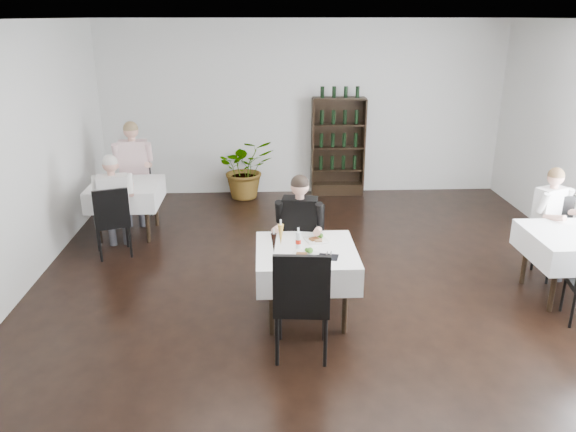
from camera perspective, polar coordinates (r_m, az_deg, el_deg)
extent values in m
plane|color=black|center=(6.15, 4.61, -9.93)|extent=(9.00, 9.00, 0.00)
plane|color=white|center=(5.35, 5.53, 19.23)|extent=(9.00, 9.00, 0.00)
plane|color=silver|center=(9.95, 1.59, 10.82)|extent=(7.00, 0.00, 7.00)
cube|color=black|center=(10.15, 4.97, 2.81)|extent=(0.90, 0.28, 0.20)
cylinder|color=black|center=(5.62, -1.65, -8.81)|extent=(0.06, 0.06, 0.71)
cylinder|color=black|center=(6.27, -1.79, -5.63)|extent=(0.06, 0.06, 0.71)
cylinder|color=black|center=(5.68, 5.82, -8.60)|extent=(0.06, 0.06, 0.71)
cylinder|color=black|center=(6.32, 4.87, -5.47)|extent=(0.06, 0.06, 0.71)
cube|color=black|center=(5.80, 1.85, -3.74)|extent=(0.85, 0.85, 0.04)
cube|color=white|center=(5.84, 1.84, -4.73)|extent=(1.03, 1.03, 0.30)
cylinder|color=black|center=(8.25, -18.75, -0.34)|extent=(0.06, 0.06, 0.71)
cylinder|color=black|center=(8.87, -17.62, 1.17)|extent=(0.06, 0.06, 0.71)
cylinder|color=black|center=(8.09, -14.12, -0.26)|extent=(0.06, 0.06, 0.71)
cylinder|color=black|center=(8.72, -13.31, 1.26)|extent=(0.06, 0.06, 0.71)
cube|color=black|center=(8.37, -16.19, 2.91)|extent=(0.80, 0.80, 0.04)
cube|color=white|center=(8.40, -16.12, 2.19)|extent=(0.98, 0.98, 0.30)
cylinder|color=black|center=(6.67, 25.41, -6.04)|extent=(0.06, 0.06, 0.71)
cylinder|color=black|center=(7.22, 22.99, -3.76)|extent=(0.06, 0.06, 0.71)
cube|color=black|center=(6.97, 27.07, -1.88)|extent=(0.80, 0.80, 0.04)
cube|color=white|center=(7.00, 26.93, -2.72)|extent=(0.98, 0.98, 0.30)
imported|color=#2B5C1F|center=(9.83, -4.31, 4.86)|extent=(1.10, 1.01, 1.05)
cylinder|color=black|center=(6.29, 1.89, -6.87)|extent=(0.03, 0.03, 0.45)
cylinder|color=black|center=(6.60, 0.36, -5.51)|extent=(0.03, 0.03, 0.45)
cylinder|color=black|center=(6.46, 4.97, -6.19)|extent=(0.03, 0.03, 0.45)
cylinder|color=black|center=(6.76, 3.33, -4.91)|extent=(0.03, 0.03, 0.45)
cube|color=black|center=(6.42, 2.67, -3.82)|extent=(0.58, 0.58, 0.07)
cube|color=black|center=(6.49, 1.87, -1.06)|extent=(0.43, 0.21, 0.48)
cylinder|color=black|center=(5.58, 3.71, -10.26)|extent=(0.04, 0.04, 0.50)
cylinder|color=black|center=(5.21, 3.81, -12.66)|extent=(0.04, 0.04, 0.50)
cylinder|color=black|center=(5.59, -0.85, -10.19)|extent=(0.04, 0.04, 0.50)
cylinder|color=black|center=(5.21, -1.12, -12.58)|extent=(0.04, 0.04, 0.50)
cube|color=black|center=(5.25, 1.41, -8.73)|extent=(0.55, 0.55, 0.08)
cube|color=black|center=(4.91, 1.39, -6.98)|extent=(0.51, 0.10, 0.55)
cylinder|color=black|center=(9.02, -17.18, 0.73)|extent=(0.04, 0.04, 0.47)
cylinder|color=black|center=(9.37, -16.10, 1.54)|extent=(0.04, 0.04, 0.47)
cylinder|color=black|center=(8.85, -14.79, 0.59)|extent=(0.04, 0.04, 0.47)
cylinder|color=black|center=(9.21, -13.78, 1.42)|extent=(0.04, 0.04, 0.47)
cube|color=black|center=(9.03, -15.62, 2.69)|extent=(0.56, 0.56, 0.07)
cube|color=black|center=(9.15, -15.22, 4.75)|extent=(0.47, 0.15, 0.51)
cylinder|color=black|center=(8.05, -16.05, -1.58)|extent=(0.03, 0.03, 0.44)
cylinder|color=black|center=(7.69, -15.72, -2.55)|extent=(0.03, 0.03, 0.44)
cylinder|color=black|center=(8.03, -18.75, -1.93)|extent=(0.03, 0.03, 0.44)
cylinder|color=black|center=(7.67, -18.55, -2.91)|extent=(0.03, 0.03, 0.44)
cube|color=black|center=(7.77, -17.45, -0.53)|extent=(0.56, 0.56, 0.07)
cube|color=black|center=(7.50, -17.51, 0.83)|extent=(0.43, 0.19, 0.48)
cylinder|color=black|center=(7.38, 24.98, -4.69)|extent=(0.03, 0.03, 0.44)
cylinder|color=black|center=(7.69, 23.69, -3.53)|extent=(0.03, 0.03, 0.44)
cylinder|color=black|center=(7.87, 26.20, -3.39)|extent=(0.03, 0.03, 0.44)
cube|color=black|center=(7.53, 25.89, -2.27)|extent=(0.45, 0.45, 0.07)
cube|color=black|center=(7.61, 25.47, 0.11)|extent=(0.44, 0.05, 0.48)
cylinder|color=black|center=(6.79, 26.16, -7.16)|extent=(0.03, 0.03, 0.40)
cylinder|color=black|center=(6.49, 26.94, -8.53)|extent=(0.03, 0.03, 0.40)
cube|color=#3B3C43|center=(6.27, 0.11, -3.73)|extent=(0.20, 0.42, 0.14)
cylinder|color=#3B3C43|center=(6.24, -0.09, -6.93)|extent=(0.11, 0.11, 0.47)
cube|color=#3B3C43|center=(6.25, 1.88, -3.82)|extent=(0.20, 0.42, 0.14)
cylinder|color=#3B3C43|center=(6.22, 1.69, -7.03)|extent=(0.11, 0.11, 0.47)
cube|color=black|center=(6.31, 1.20, -0.45)|extent=(0.42, 0.28, 0.53)
cylinder|color=tan|center=(6.10, -1.15, -1.37)|extent=(0.13, 0.31, 0.15)
cylinder|color=tan|center=(6.06, 3.03, -1.56)|extent=(0.13, 0.31, 0.15)
sphere|color=tan|center=(6.16, 1.20, 3.04)|extent=(0.20, 0.20, 0.20)
sphere|color=black|center=(6.16, 1.21, 3.30)|extent=(0.20, 0.20, 0.20)
cube|color=#3B3C43|center=(8.89, -16.04, 3.01)|extent=(0.19, 0.46, 0.15)
cylinder|color=#3B3C43|center=(8.81, -15.99, 0.56)|extent=(0.12, 0.12, 0.52)
cube|color=#3B3C43|center=(8.86, -14.67, 3.08)|extent=(0.19, 0.46, 0.15)
cylinder|color=#3B3C43|center=(8.78, -14.62, 0.63)|extent=(0.12, 0.12, 0.52)
cube|color=beige|center=(8.98, -15.40, 5.57)|extent=(0.45, 0.27, 0.59)
cylinder|color=tan|center=(8.75, -17.21, 4.88)|extent=(0.11, 0.34, 0.17)
cylinder|color=tan|center=(8.68, -14.01, 5.06)|extent=(0.11, 0.34, 0.17)
sphere|color=tan|center=(8.87, -15.68, 8.34)|extent=(0.22, 0.22, 0.22)
sphere|color=olive|center=(8.86, -15.70, 8.54)|extent=(0.22, 0.22, 0.22)
cube|color=#3B3C43|center=(7.90, -16.36, 0.37)|extent=(0.21, 0.42, 0.13)
cylinder|color=#3B3C43|center=(8.16, -16.13, -1.22)|extent=(0.10, 0.10, 0.46)
cube|color=#3B3C43|center=(7.91, -17.72, 0.26)|extent=(0.21, 0.42, 0.13)
cylinder|color=#3B3C43|center=(8.17, -17.45, -1.32)|extent=(0.10, 0.10, 0.46)
cube|color=silver|center=(7.64, -17.33, 2.09)|extent=(0.41, 0.28, 0.52)
cylinder|color=tan|center=(7.88, -15.66, 2.64)|extent=(0.13, 0.30, 0.15)
cylinder|color=tan|center=(7.91, -18.80, 2.37)|extent=(0.13, 0.30, 0.15)
sphere|color=tan|center=(7.55, -17.62, 5.01)|extent=(0.20, 0.20, 0.20)
sphere|color=beige|center=(7.55, -17.65, 5.21)|extent=(0.20, 0.20, 0.20)
cube|color=#3B3C43|center=(7.50, 25.27, -1.90)|extent=(0.28, 0.41, 0.13)
cylinder|color=#3B3C43|center=(7.52, 25.92, -4.36)|extent=(0.10, 0.10, 0.45)
cube|color=#3B3C43|center=(7.64, 26.13, -1.66)|extent=(0.28, 0.41, 0.13)
cylinder|color=#3B3C43|center=(7.66, 26.77, -4.07)|extent=(0.10, 0.10, 0.45)
cube|color=silver|center=(7.58, 25.02, 0.78)|extent=(0.42, 0.34, 0.51)
cylinder|color=tan|center=(7.28, 25.45, -0.17)|extent=(0.18, 0.29, 0.14)
sphere|color=tan|center=(7.46, 25.55, 3.55)|extent=(0.19, 0.19, 0.19)
sphere|color=brown|center=(7.45, 25.58, 3.75)|extent=(0.19, 0.19, 0.19)
cube|color=white|center=(6.00, 2.88, -2.44)|extent=(0.27, 0.27, 0.02)
cube|color=brown|center=(5.97, 2.65, -2.35)|extent=(0.11, 0.10, 0.02)
sphere|color=#33691C|center=(6.02, 3.36, -2.00)|extent=(0.05, 0.05, 0.05)
cube|color=brown|center=(5.94, 3.10, -2.49)|extent=(0.08, 0.07, 0.02)
cube|color=white|center=(5.60, 1.66, -4.07)|extent=(0.33, 0.33, 0.02)
cube|color=brown|center=(5.57, 1.36, -3.96)|extent=(0.12, 0.10, 0.02)
sphere|color=#33691C|center=(5.63, 2.26, -3.51)|extent=(0.06, 0.06, 0.06)
cube|color=brown|center=(5.54, 1.92, -4.15)|extent=(0.12, 0.11, 0.02)
cone|color=black|center=(5.64, -1.45, -2.81)|extent=(0.06, 0.06, 0.21)
cylinder|color=silver|center=(5.59, -1.46, -1.55)|extent=(0.02, 0.02, 0.05)
cone|color=gold|center=(5.84, -0.74, -1.93)|extent=(0.07, 0.07, 0.23)
cylinder|color=silver|center=(5.79, -0.75, -0.63)|extent=(0.02, 0.02, 0.06)
cylinder|color=silver|center=(5.76, 1.05, -2.48)|extent=(0.05, 0.05, 0.18)
cylinder|color=red|center=(5.77, 1.05, -2.61)|extent=(0.06, 0.06, 0.05)
cylinder|color=silver|center=(5.72, 1.06, -1.43)|extent=(0.02, 0.02, 0.05)
cube|color=black|center=(5.60, 4.11, -4.17)|extent=(0.23, 0.19, 0.01)
cylinder|color=silver|center=(5.59, 3.89, -4.08)|extent=(0.07, 0.21, 0.01)
cylinder|color=silver|center=(5.60, 4.33, -4.07)|extent=(0.06, 0.21, 0.01)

